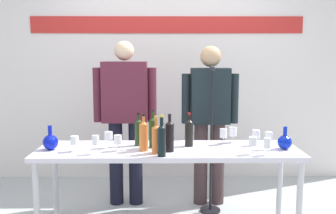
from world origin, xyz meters
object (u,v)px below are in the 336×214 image
(wine_bottle_5, at_px, (144,135))
(microphone_stand, at_px, (211,165))
(presenter_right, at_px, (210,116))
(wine_glass_right_1, at_px, (253,142))
(wine_glass_left_1, at_px, (75,141))
(decanter_blue_right, at_px, (285,142))
(wine_glass_right_0, at_px, (256,134))
(wine_glass_right_3, at_px, (267,143))
(wine_glass_left_3, at_px, (109,136))
(wine_bottle_1, at_px, (162,139))
(wine_glass_left_0, at_px, (96,141))
(display_table, at_px, (168,156))
(presenter_left, at_px, (125,112))
(wine_glass_left_2, at_px, (118,140))
(wine_bottle_2, at_px, (189,132))
(wine_glass_right_4, at_px, (233,132))
(wine_bottle_3, at_px, (153,131))
(decanter_blue_left, at_px, (50,142))
(wine_glass_right_2, at_px, (269,137))
(wine_bottle_4, at_px, (170,135))
(wine_glass_right_5, at_px, (223,134))
(wine_bottle_6, at_px, (139,131))
(wine_bottle_0, at_px, (156,138))

(wine_bottle_5, height_order, microphone_stand, microphone_stand)
(presenter_right, distance_m, wine_glass_right_1, 0.89)
(wine_glass_left_1, distance_m, microphone_stand, 1.36)
(wine_glass_left_1, xyz_separation_m, microphone_stand, (1.19, 0.54, -0.37))
(decanter_blue_right, bearing_deg, wine_glass_right_0, 146.65)
(wine_glass_right_3, bearing_deg, wine_glass_left_3, 168.89)
(wine_bottle_1, height_order, wine_glass_left_3, wine_bottle_1)
(wine_glass_left_0, bearing_deg, display_table, 17.40)
(presenter_left, relative_size, wine_glass_left_2, 12.55)
(wine_bottle_2, distance_m, wine_glass_right_3, 0.67)
(wine_glass_left_1, height_order, wine_glass_left_3, wine_glass_left_3)
(wine_glass_right_0, relative_size, wine_glass_right_4, 0.96)
(wine_bottle_3, relative_size, wine_glass_right_3, 2.37)
(decanter_blue_left, xyz_separation_m, presenter_left, (0.55, 0.69, 0.15))
(decanter_blue_right, relative_size, wine_bottle_3, 0.58)
(decanter_blue_right, bearing_deg, wine_glass_right_4, 147.86)
(presenter_left, height_order, wine_glass_right_1, presenter_left)
(presenter_right, bearing_deg, wine_bottle_5, -131.05)
(display_table, distance_m, wine_glass_right_2, 0.86)
(wine_glass_left_2, relative_size, wine_glass_right_3, 0.96)
(wine_glass_right_3, bearing_deg, wine_glass_left_2, 172.78)
(decanter_blue_right, xyz_separation_m, wine_glass_left_0, (-1.56, -0.15, 0.05))
(wine_bottle_4, height_order, wine_glass_right_4, wine_bottle_4)
(wine_bottle_4, relative_size, wine_glass_left_0, 2.04)
(wine_glass_right_4, relative_size, wine_glass_right_5, 1.02)
(presenter_left, height_order, wine_bottle_5, presenter_left)
(decanter_blue_left, height_order, wine_bottle_6, wine_bottle_6)
(wine_bottle_2, xyz_separation_m, wine_glass_right_4, (0.40, 0.13, -0.03))
(wine_glass_right_4, bearing_deg, wine_bottle_0, -151.16)
(wine_bottle_0, height_order, wine_bottle_6, wine_bottle_0)
(display_table, bearing_deg, wine_glass_right_4, 19.83)
(wine_bottle_0, height_order, wine_glass_right_5, wine_bottle_0)
(wine_bottle_5, xyz_separation_m, wine_bottle_6, (-0.05, 0.19, -0.00))
(microphone_stand, bearing_deg, display_table, -133.71)
(presenter_left, bearing_deg, wine_bottle_3, -63.94)
(decanter_blue_left, bearing_deg, wine_glass_left_1, -15.72)
(presenter_right, bearing_deg, wine_glass_right_2, -59.46)
(wine_bottle_1, distance_m, wine_glass_right_2, 0.92)
(display_table, relative_size, wine_glass_right_0, 15.98)
(wine_glass_left_3, height_order, wine_glass_right_1, same)
(wine_bottle_6, relative_size, microphone_stand, 0.20)
(wine_glass_right_3, distance_m, microphone_stand, 0.85)
(wine_bottle_1, height_order, wine_glass_left_1, wine_bottle_1)
(wine_bottle_6, distance_m, wine_glass_left_0, 0.44)
(wine_bottle_3, xyz_separation_m, wine_bottle_4, (0.14, -0.14, -0.00))
(presenter_left, bearing_deg, display_table, -56.73)
(wine_bottle_0, height_order, wine_bottle_4, wine_bottle_4)
(decanter_blue_left, distance_m, wine_bottle_5, 0.78)
(display_table, distance_m, wine_bottle_2, 0.28)
(wine_glass_left_3, relative_size, microphone_stand, 0.10)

